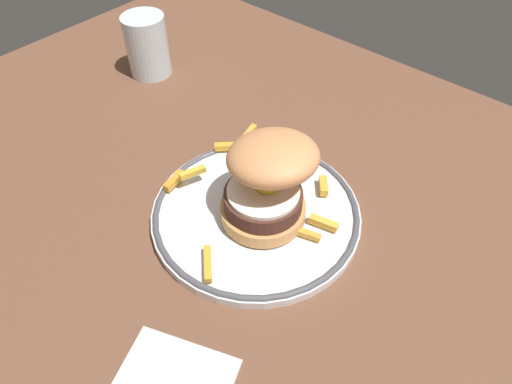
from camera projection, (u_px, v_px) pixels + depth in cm
name	position (u px, v px, depth cm)	size (l,w,h in cm)	color
ground_plane	(226.00, 242.00, 58.16)	(119.78, 98.27, 4.00)	brown
dinner_plate	(256.00, 213.00, 57.81)	(26.05, 26.05, 1.60)	silver
burger	(268.00, 179.00, 52.98)	(14.14, 13.85, 11.39)	tan
fries_pile	(250.00, 182.00, 59.39)	(21.60, 23.21, 2.37)	gold
water_glass	(148.00, 49.00, 78.23)	(7.10, 7.10, 10.21)	silver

